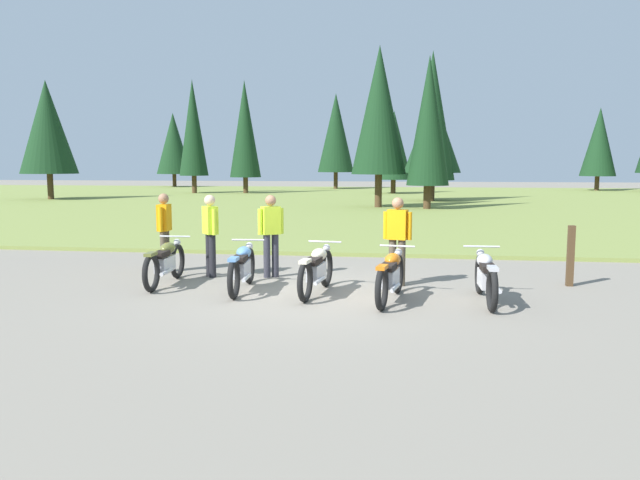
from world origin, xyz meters
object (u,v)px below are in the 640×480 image
object	(u,v)px
rider_in_hivis_vest	(164,227)
rider_with_back_turned	(271,231)
motorcycle_silver	(486,276)
rider_near_row_end	(397,236)
motorcycle_orange	(391,275)
rider_checking_bike	(210,231)
motorcycle_cream	(317,269)
motorcycle_sky_blue	(242,267)
trail_marker_post	(571,256)
motorcycle_olive	(165,262)

from	to	relation	value
rider_in_hivis_vest	rider_with_back_turned	size ratio (longest dim) A/B	1.00
motorcycle_silver	rider_near_row_end	size ratio (longest dim) A/B	1.26
motorcycle_orange	rider_checking_bike	bearing A→B (deg)	154.20
rider_near_row_end	motorcycle_silver	bearing A→B (deg)	-39.90
rider_near_row_end	motorcycle_cream	bearing A→B (deg)	-145.16
motorcycle_sky_blue	motorcycle_orange	distance (m)	2.73
rider_in_hivis_vest	rider_checking_bike	xyz separation A→B (m)	(1.16, -0.45, 0.00)
motorcycle_cream	rider_in_hivis_vest	distance (m)	4.01
rider_with_back_turned	trail_marker_post	distance (m)	5.79
motorcycle_olive	rider_in_hivis_vest	size ratio (longest dim) A/B	1.26
motorcycle_sky_blue	motorcycle_silver	bearing A→B (deg)	-4.66
motorcycle_silver	rider_near_row_end	xyz separation A→B (m)	(-1.49, 1.25, 0.51)
motorcycle_olive	motorcycle_sky_blue	world-z (taller)	same
rider_in_hivis_vest	motorcycle_silver	bearing A→B (deg)	-18.04
trail_marker_post	motorcycle_orange	bearing A→B (deg)	-151.31
rider_in_hivis_vest	trail_marker_post	bearing A→B (deg)	-3.00
motorcycle_olive	motorcycle_cream	bearing A→B (deg)	-8.04
motorcycle_silver	rider_in_hivis_vest	size ratio (longest dim) A/B	1.26
trail_marker_post	motorcycle_silver	bearing A→B (deg)	-136.29
rider_checking_bike	rider_with_back_turned	distance (m)	1.23
motorcycle_olive	rider_checking_bike	bearing A→B (deg)	57.84
motorcycle_olive	rider_with_back_turned	xyz separation A→B (m)	(1.82, 1.06, 0.51)
rider_with_back_turned	motorcycle_orange	bearing A→B (deg)	-37.66
motorcycle_cream	trail_marker_post	world-z (taller)	trail_marker_post
motorcycle_olive	motorcycle_sky_blue	xyz separation A→B (m)	(1.60, -0.35, 0.00)
rider_in_hivis_vest	rider_with_back_turned	distance (m)	2.41
motorcycle_sky_blue	rider_in_hivis_vest	distance (m)	2.83
motorcycle_sky_blue	rider_near_row_end	distance (m)	2.95
motorcycle_orange	rider_with_back_turned	size ratio (longest dim) A/B	1.25
motorcycle_orange	motorcycle_cream	bearing A→B (deg)	162.13
motorcycle_sky_blue	rider_in_hivis_vest	bearing A→B (deg)	141.15
motorcycle_sky_blue	rider_checking_bike	xyz separation A→B (m)	(-1.01, 1.29, 0.51)
rider_near_row_end	rider_with_back_turned	world-z (taller)	same
motorcycle_cream	rider_with_back_turned	world-z (taller)	rider_with_back_turned
motorcycle_silver	trail_marker_post	world-z (taller)	trail_marker_post
rider_with_back_turned	rider_near_row_end	bearing A→B (deg)	-11.42
motorcycle_sky_blue	rider_in_hivis_vest	world-z (taller)	rider_in_hivis_vest
rider_checking_bike	trail_marker_post	distance (m)	7.01
rider_in_hivis_vest	motorcycle_orange	bearing A→B (deg)	-24.74
motorcycle_cream	rider_checking_bike	xyz separation A→B (m)	(-2.38, 1.36, 0.51)
motorcycle_cream	trail_marker_post	distance (m)	4.82
motorcycle_silver	rider_checking_bike	bearing A→B (deg)	162.67
motorcycle_cream	motorcycle_silver	size ratio (longest dim) A/B	1.00
rider_near_row_end	trail_marker_post	xyz separation A→B (m)	(3.23, 0.42, -0.38)
motorcycle_silver	rider_in_hivis_vest	distance (m)	6.77
motorcycle_olive	rider_in_hivis_vest	distance (m)	1.59
rider_near_row_end	rider_with_back_turned	xyz separation A→B (m)	(-2.54, 0.51, 0.00)
motorcycle_olive	motorcycle_sky_blue	bearing A→B (deg)	-12.39
rider_near_row_end	rider_with_back_turned	distance (m)	2.60
motorcycle_sky_blue	motorcycle_cream	world-z (taller)	same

